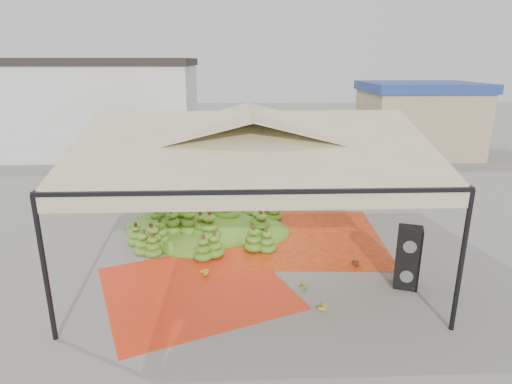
{
  "coord_description": "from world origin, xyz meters",
  "views": [
    {
      "loc": [
        -0.31,
        -11.39,
        5.29
      ],
      "look_at": [
        0.2,
        1.5,
        1.3
      ],
      "focal_mm": 30.0,
      "sensor_mm": 36.0,
      "label": 1
    }
  ],
  "objects_px": {
    "speaker_stack": "(408,257)",
    "truck_left": "(184,139)",
    "vendor": "(233,180)",
    "truck_right": "(345,147)",
    "banana_heap": "(210,214)"
  },
  "relations": [
    {
      "from": "vendor",
      "to": "truck_left",
      "type": "xyz_separation_m",
      "value": [
        -2.45,
        5.36,
        0.62
      ]
    },
    {
      "from": "truck_left",
      "to": "truck_right",
      "type": "height_order",
      "value": "truck_left"
    },
    {
      "from": "truck_left",
      "to": "truck_right",
      "type": "distance_m",
      "value": 7.82
    },
    {
      "from": "speaker_stack",
      "to": "truck_right",
      "type": "xyz_separation_m",
      "value": [
        1.03,
        10.81,
        0.53
      ]
    },
    {
      "from": "vendor",
      "to": "truck_right",
      "type": "bearing_deg",
      "value": -125.29
    },
    {
      "from": "truck_right",
      "to": "truck_left",
      "type": "bearing_deg",
      "value": 169.5
    },
    {
      "from": "speaker_stack",
      "to": "truck_left",
      "type": "distance_m",
      "value": 13.6
    },
    {
      "from": "truck_left",
      "to": "vendor",
      "type": "bearing_deg",
      "value": -77.51
    },
    {
      "from": "speaker_stack",
      "to": "truck_left",
      "type": "height_order",
      "value": "truck_left"
    },
    {
      "from": "banana_heap",
      "to": "truck_left",
      "type": "distance_m",
      "value": 8.33
    },
    {
      "from": "vendor",
      "to": "truck_left",
      "type": "height_order",
      "value": "truck_left"
    },
    {
      "from": "banana_heap",
      "to": "truck_left",
      "type": "relative_size",
      "value": 0.72
    },
    {
      "from": "banana_heap",
      "to": "vendor",
      "type": "height_order",
      "value": "vendor"
    },
    {
      "from": "banana_heap",
      "to": "speaker_stack",
      "type": "distance_m",
      "value": 6.2
    },
    {
      "from": "truck_right",
      "to": "banana_heap",
      "type": "bearing_deg",
      "value": -133.44
    }
  ]
}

